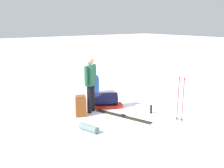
{
  "coord_description": "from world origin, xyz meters",
  "views": [
    {
      "loc": [
        -6.6,
        4.93,
        2.71
      ],
      "look_at": [
        0.0,
        0.0,
        0.7
      ],
      "focal_mm": 40.62,
      "sensor_mm": 36.0,
      "label": 1
    }
  ],
  "objects_px": {
    "skier_standing": "(91,82)",
    "thermos_bottle": "(151,109)",
    "backpack_bright": "(95,85)",
    "sleeping_mat_rolled": "(89,128)",
    "ski_pair_near": "(122,116)",
    "backpack_large_dark": "(81,106)",
    "gear_sled": "(105,101)",
    "ski_poles_planted_near": "(181,97)"
  },
  "relations": [
    {
      "from": "skier_standing",
      "to": "thermos_bottle",
      "type": "bearing_deg",
      "value": -131.43
    },
    {
      "from": "backpack_bright",
      "to": "thermos_bottle",
      "type": "xyz_separation_m",
      "value": [
        -2.92,
        -0.12,
        -0.21
      ]
    },
    {
      "from": "sleeping_mat_rolled",
      "to": "thermos_bottle",
      "type": "xyz_separation_m",
      "value": [
        -0.01,
        -2.22,
        0.04
      ]
    },
    {
      "from": "thermos_bottle",
      "to": "skier_standing",
      "type": "bearing_deg",
      "value": 48.57
    },
    {
      "from": "ski_pair_near",
      "to": "backpack_large_dark",
      "type": "height_order",
      "value": "backpack_large_dark"
    },
    {
      "from": "ski_pair_near",
      "to": "backpack_bright",
      "type": "height_order",
      "value": "backpack_bright"
    },
    {
      "from": "skier_standing",
      "to": "gear_sled",
      "type": "xyz_separation_m",
      "value": [
        0.09,
        -0.6,
        -0.73
      ]
    },
    {
      "from": "ski_poles_planted_near",
      "to": "sleeping_mat_rolled",
      "type": "distance_m",
      "value": 2.66
    },
    {
      "from": "ski_pair_near",
      "to": "gear_sled",
      "type": "distance_m",
      "value": 1.03
    },
    {
      "from": "backpack_large_dark",
      "to": "backpack_bright",
      "type": "xyz_separation_m",
      "value": [
        1.82,
        -1.7,
        0.03
      ]
    },
    {
      "from": "ski_poles_planted_near",
      "to": "gear_sled",
      "type": "bearing_deg",
      "value": 23.94
    },
    {
      "from": "gear_sled",
      "to": "ski_pair_near",
      "type": "bearing_deg",
      "value": 174.77
    },
    {
      "from": "backpack_bright",
      "to": "sleeping_mat_rolled",
      "type": "relative_size",
      "value": 1.26
    },
    {
      "from": "skier_standing",
      "to": "ski_poles_planted_near",
      "type": "distance_m",
      "value": 2.68
    },
    {
      "from": "ski_poles_planted_near",
      "to": "sleeping_mat_rolled",
      "type": "relative_size",
      "value": 2.28
    },
    {
      "from": "gear_sled",
      "to": "thermos_bottle",
      "type": "distance_m",
      "value": 1.53
    },
    {
      "from": "sleeping_mat_rolled",
      "to": "thermos_bottle",
      "type": "height_order",
      "value": "thermos_bottle"
    },
    {
      "from": "ski_pair_near",
      "to": "backpack_bright",
      "type": "xyz_separation_m",
      "value": [
        2.61,
        -0.76,
        0.33
      ]
    },
    {
      "from": "backpack_large_dark",
      "to": "sleeping_mat_rolled",
      "type": "distance_m",
      "value": 1.17
    },
    {
      "from": "backpack_large_dark",
      "to": "backpack_bright",
      "type": "distance_m",
      "value": 2.49
    },
    {
      "from": "gear_sled",
      "to": "sleeping_mat_rolled",
      "type": "xyz_separation_m",
      "value": [
        -1.3,
        1.44,
        -0.13
      ]
    },
    {
      "from": "gear_sled",
      "to": "sleeping_mat_rolled",
      "type": "distance_m",
      "value": 1.94
    },
    {
      "from": "skier_standing",
      "to": "backpack_large_dark",
      "type": "height_order",
      "value": "skier_standing"
    },
    {
      "from": "skier_standing",
      "to": "thermos_bottle",
      "type": "height_order",
      "value": "skier_standing"
    },
    {
      "from": "skier_standing",
      "to": "backpack_bright",
      "type": "relative_size",
      "value": 2.46
    },
    {
      "from": "skier_standing",
      "to": "sleeping_mat_rolled",
      "type": "height_order",
      "value": "skier_standing"
    },
    {
      "from": "ski_pair_near",
      "to": "ski_poles_planted_near",
      "type": "xyz_separation_m",
      "value": [
        -1.22,
        -1.08,
        0.69
      ]
    },
    {
      "from": "backpack_bright",
      "to": "sleeping_mat_rolled",
      "type": "xyz_separation_m",
      "value": [
        -2.9,
        2.1,
        -0.25
      ]
    },
    {
      "from": "ski_pair_near",
      "to": "thermos_bottle",
      "type": "relative_size",
      "value": 7.13
    },
    {
      "from": "backpack_large_dark",
      "to": "thermos_bottle",
      "type": "distance_m",
      "value": 2.14
    },
    {
      "from": "skier_standing",
      "to": "backpack_bright",
      "type": "bearing_deg",
      "value": -36.86
    },
    {
      "from": "ski_pair_near",
      "to": "backpack_large_dark",
      "type": "distance_m",
      "value": 1.27
    },
    {
      "from": "backpack_large_dark",
      "to": "gear_sled",
      "type": "distance_m",
      "value": 1.07
    },
    {
      "from": "backpack_large_dark",
      "to": "thermos_bottle",
      "type": "height_order",
      "value": "backpack_large_dark"
    },
    {
      "from": "sleeping_mat_rolled",
      "to": "backpack_large_dark",
      "type": "bearing_deg",
      "value": -20.05
    },
    {
      "from": "ski_poles_planted_near",
      "to": "sleeping_mat_rolled",
      "type": "xyz_separation_m",
      "value": [
        0.92,
        2.42,
        -0.61
      ]
    },
    {
      "from": "backpack_bright",
      "to": "ski_pair_near",
      "type": "bearing_deg",
      "value": 163.83
    },
    {
      "from": "ski_pair_near",
      "to": "sleeping_mat_rolled",
      "type": "xyz_separation_m",
      "value": [
        -0.3,
        1.34,
        0.08
      ]
    },
    {
      "from": "backpack_large_dark",
      "to": "thermos_bottle",
      "type": "xyz_separation_m",
      "value": [
        -1.1,
        -1.82,
        -0.18
      ]
    },
    {
      "from": "ski_poles_planted_near",
      "to": "gear_sled",
      "type": "height_order",
      "value": "ski_poles_planted_near"
    },
    {
      "from": "skier_standing",
      "to": "ski_poles_planted_near",
      "type": "xyz_separation_m",
      "value": [
        -2.14,
        -1.59,
        -0.26
      ]
    },
    {
      "from": "ski_poles_planted_near",
      "to": "gear_sled",
      "type": "distance_m",
      "value": 2.48
    }
  ]
}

